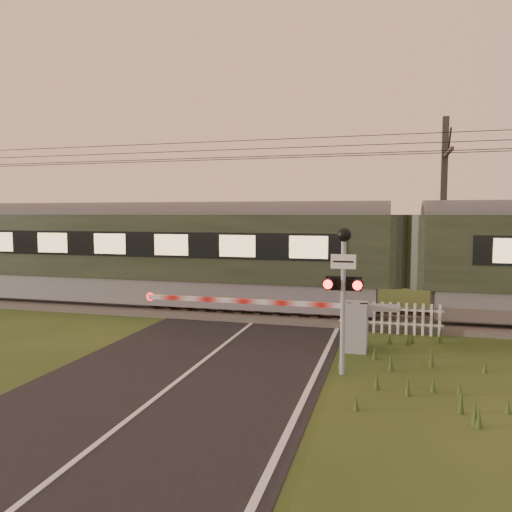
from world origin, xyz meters
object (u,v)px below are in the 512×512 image
(crossing_signal, at_px, (343,274))
(picket_fence, at_px, (390,318))
(boom_gate, at_px, (344,323))
(train, at_px, (406,258))
(catenary_mast, at_px, (443,211))

(crossing_signal, xyz_separation_m, picket_fence, (1.00, 4.14, -1.76))
(crossing_signal, bearing_deg, picket_fence, 76.38)
(boom_gate, bearing_deg, train, 67.27)
(train, distance_m, picket_fence, 2.54)
(crossing_signal, height_order, catenary_mast, catenary_mast)
(boom_gate, relative_size, picket_fence, 2.38)
(train, relative_size, crossing_signal, 12.07)
(train, height_order, catenary_mast, catenary_mast)
(boom_gate, height_order, crossing_signal, crossing_signal)
(picket_fence, bearing_deg, crossing_signal, -103.62)
(catenary_mast, bearing_deg, boom_gate, -115.75)
(train, height_order, boom_gate, train)
(train, xyz_separation_m, picket_fence, (-0.45, -1.89, -1.63))
(catenary_mast, bearing_deg, train, -120.66)
(boom_gate, xyz_separation_m, crossing_signal, (0.17, -2.16, 1.55))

